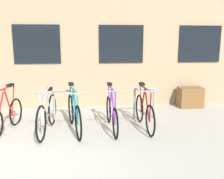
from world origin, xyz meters
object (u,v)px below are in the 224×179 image
at_px(bicycle_maroon, 144,112).
at_px(bicycle_purple, 112,113).
at_px(bicycle_silver, 47,114).
at_px(planter_box, 190,97).
at_px(bicycle_red, 6,115).
at_px(bicycle_teal, 74,113).

xyz_separation_m(bicycle_maroon, bicycle_purple, (-0.75, -0.00, -0.00)).
distance_m(bicycle_silver, planter_box, 4.29).
bearing_deg(bicycle_silver, bicycle_red, 172.64).
bearing_deg(bicycle_purple, bicycle_teal, 179.95).
bearing_deg(bicycle_maroon, planter_box, 42.01).
bearing_deg(bicycle_red, bicycle_maroon, -1.96).
xyz_separation_m(bicycle_red, planter_box, (4.87, 1.51, -0.07)).
height_order(bicycle_silver, bicycle_teal, bicycle_teal).
height_order(bicycle_maroon, bicycle_purple, bicycle_purple).
relative_size(bicycle_red, planter_box, 2.27).
relative_size(bicycle_silver, bicycle_purple, 1.03).
bearing_deg(bicycle_maroon, bicycle_teal, 179.99).
height_order(bicycle_purple, planter_box, bicycle_purple).
xyz_separation_m(bicycle_silver, bicycle_purple, (1.42, 0.01, -0.02)).
bearing_deg(bicycle_maroon, bicycle_purple, -179.97).
relative_size(bicycle_teal, planter_box, 2.55).
bearing_deg(bicycle_red, planter_box, 17.28).
bearing_deg(bicycle_silver, planter_box, 22.32).
bearing_deg(bicycle_purple, bicycle_red, 177.40).
relative_size(bicycle_silver, planter_box, 2.53).
bearing_deg(bicycle_teal, planter_box, 25.54).
bearing_deg(bicycle_teal, bicycle_silver, -178.88).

